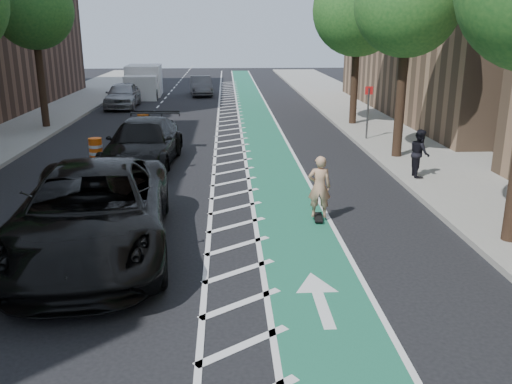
{
  "coord_description": "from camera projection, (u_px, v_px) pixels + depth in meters",
  "views": [
    {
      "loc": [
        1.29,
        -11.87,
        4.93
      ],
      "look_at": [
        1.98,
        0.76,
        1.1
      ],
      "focal_mm": 38.0,
      "sensor_mm": 36.0,
      "label": 1
    }
  ],
  "objects": [
    {
      "name": "tree_r_d",
      "position": [
        359.0,
        11.0,
        26.73
      ],
      "size": [
        4.2,
        4.2,
        7.9
      ],
      "color": "#382619",
      "rests_on": "ground"
    },
    {
      "name": "suv_far",
      "position": [
        143.0,
        144.0,
        19.99
      ],
      "size": [
        2.72,
        6.0,
        1.7
      ],
      "primitive_type": "imported",
      "rotation": [
        0.0,
        0.0,
        -0.06
      ],
      "color": "black",
      "rests_on": "ground"
    },
    {
      "name": "box_truck",
      "position": [
        143.0,
        83.0,
        40.47
      ],
      "size": [
        2.67,
        5.55,
        2.27
      ],
      "rotation": [
        0.0,
        0.0,
        0.05
      ],
      "color": "white",
      "rests_on": "ground"
    },
    {
      "name": "buffer_strip",
      "position": [
        232.0,
        153.0,
        22.33
      ],
      "size": [
        1.4,
        90.0,
        0.01
      ],
      "primitive_type": "cube",
      "color": "silver",
      "rests_on": "ground"
    },
    {
      "name": "bike_lane",
      "position": [
        268.0,
        152.0,
        22.41
      ],
      "size": [
        2.0,
        90.0,
        0.01
      ],
      "primitive_type": "cube",
      "color": "#1A5D41",
      "rests_on": "ground"
    },
    {
      "name": "tree_l_d",
      "position": [
        33.0,
        10.0,
        25.9
      ],
      "size": [
        4.2,
        4.2,
        7.9
      ],
      "color": "#382619",
      "rests_on": "ground"
    },
    {
      "name": "barrel_b",
      "position": [
        149.0,
        146.0,
        21.56
      ],
      "size": [
        0.65,
        0.65,
        0.89
      ],
      "color": "#E4580C",
      "rests_on": "ground"
    },
    {
      "name": "skateboarder",
      "position": [
        319.0,
        187.0,
        14.24
      ],
      "size": [
        0.65,
        0.47,
        1.66
      ],
      "primitive_type": "imported",
      "rotation": [
        0.0,
        0.0,
        3.02
      ],
      "color": "tan",
      "rests_on": "skateboard"
    },
    {
      "name": "sign_post",
      "position": [
        368.0,
        112.0,
        24.17
      ],
      "size": [
        0.35,
        0.08,
        2.47
      ],
      "color": "#4C4C4C",
      "rests_on": "ground"
    },
    {
      "name": "curb_left",
      "position": [
        21.0,
        154.0,
        21.86
      ],
      "size": [
        0.12,
        90.0,
        0.16
      ],
      "primitive_type": "cube",
      "color": "gray",
      "rests_on": "ground"
    },
    {
      "name": "pedestrian",
      "position": [
        420.0,
        153.0,
        18.03
      ],
      "size": [
        0.64,
        0.8,
        1.6
      ],
      "primitive_type": "imported",
      "rotation": [
        0.0,
        0.0,
        1.53
      ],
      "color": "black",
      "rests_on": "sidewalk_right"
    },
    {
      "name": "suv_near",
      "position": [
        93.0,
        211.0,
        12.14
      ],
      "size": [
        3.96,
        7.42,
        1.98
      ],
      "primitive_type": "imported",
      "rotation": [
        0.0,
        0.0,
        0.1
      ],
      "color": "black",
      "rests_on": "ground"
    },
    {
      "name": "tree_r_c",
      "position": [
        412.0,
        3.0,
        19.09
      ],
      "size": [
        4.2,
        4.2,
        7.9
      ],
      "color": "#382619",
      "rests_on": "ground"
    },
    {
      "name": "sidewalk_right",
      "position": [
        423.0,
        149.0,
        22.73
      ],
      "size": [
        5.0,
        90.0,
        0.15
      ],
      "primitive_type": "cube",
      "color": "gray",
      "rests_on": "ground"
    },
    {
      "name": "curb_right",
      "position": [
        365.0,
        149.0,
        22.6
      ],
      "size": [
        0.12,
        90.0,
        0.16
      ],
      "primitive_type": "cube",
      "color": "gray",
      "rests_on": "ground"
    },
    {
      "name": "barrel_a",
      "position": [
        96.0,
        150.0,
        20.98
      ],
      "size": [
        0.64,
        0.64,
        0.87
      ],
      "color": "#FE5C0D",
      "rests_on": "ground"
    },
    {
      "name": "skateboard",
      "position": [
        318.0,
        217.0,
        14.49
      ],
      "size": [
        0.31,
        0.79,
        0.1
      ],
      "rotation": [
        0.0,
        0.0,
        -0.12
      ],
      "color": "black",
      "rests_on": "ground"
    },
    {
      "name": "ground",
      "position": [
        174.0,
        248.0,
        12.7
      ],
      "size": [
        120.0,
        120.0,
        0.0
      ],
      "primitive_type": "plane",
      "color": "black",
      "rests_on": "ground"
    },
    {
      "name": "barrel_c",
      "position": [
        144.0,
        124.0,
        26.28
      ],
      "size": [
        0.72,
        0.72,
        0.98
      ],
      "color": "#DA560B",
      "rests_on": "ground"
    },
    {
      "name": "car_grey",
      "position": [
        201.0,
        86.0,
        41.45
      ],
      "size": [
        1.99,
        4.5,
        1.44
      ],
      "primitive_type": "imported",
      "rotation": [
        0.0,
        0.0,
        0.11
      ],
      "color": "#525357",
      "rests_on": "ground"
    },
    {
      "name": "car_silver",
      "position": [
        123.0,
        95.0,
        34.85
      ],
      "size": [
        2.03,
        4.83,
        1.63
      ],
      "primitive_type": "imported",
      "rotation": [
        0.0,
        0.0,
        0.02
      ],
      "color": "#97989C",
      "rests_on": "ground"
    }
  ]
}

